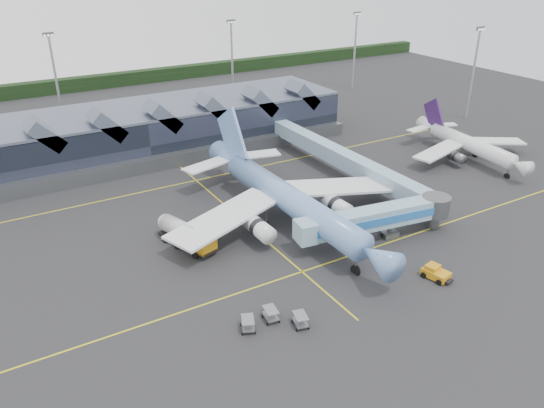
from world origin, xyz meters
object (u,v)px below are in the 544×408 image
regional_jet (467,143)px  fuel_truck (185,233)px  main_airliner (285,197)px  pushback_tug (436,273)px  jet_bridge (384,217)px

regional_jet → fuel_truck: regional_jet is taller
regional_jet → main_airliner: bearing=-167.8°
regional_jet → pushback_tug: (-38.05, -28.54, -2.51)m
regional_jet → fuel_truck: size_ratio=2.77×
main_airliner → jet_bridge: main_airliner is taller
jet_bridge → regional_jet: bearing=32.9°
main_airliner → fuel_truck: (-16.39, 1.03, -2.38)m
main_airliner → regional_jet: 47.13m
jet_bridge → pushback_tug: jet_bridge is taller
regional_jet → pushback_tug: regional_jet is taller
main_airliner → fuel_truck: bearing=175.1°
jet_bridge → pushback_tug: 12.11m
main_airliner → fuel_truck: 16.59m
main_airliner → pushback_tug: main_airliner is taller
main_airliner → pushback_tug: (8.80, -23.51, -3.66)m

